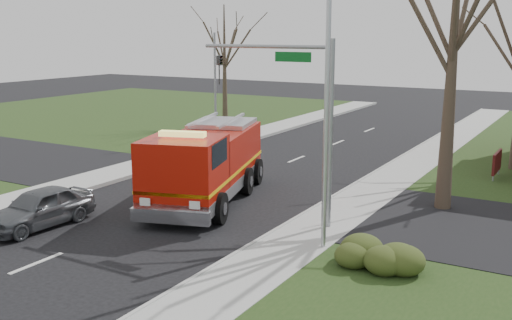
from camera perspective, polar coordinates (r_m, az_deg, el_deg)
The scene contains 12 objects.
ground at distance 23.95m, azimuth -9.10°, elevation -5.09°, with size 120.00×120.00×0.00m, color black.
sidewalk_right at distance 20.72m, azimuth 4.42°, elevation -7.49°, with size 2.40×80.00×0.15m, color #9E9D98.
sidewalk_left at distance 28.15m, azimuth -18.95°, elevation -2.85°, with size 2.40×80.00×0.15m, color #9E9D98.
health_center_sign at distance 31.01m, azimuth 21.96°, elevation -0.21°, with size 0.12×2.00×1.40m.
hedge_corner at distance 18.68m, azimuth 10.91°, elevation -8.25°, with size 2.80×2.00×0.90m, color #2F3D16.
bare_tree_near at distance 24.17m, azimuth 18.42°, elevation 12.45°, with size 6.00×6.00×12.00m.
bare_tree_left at distance 44.99m, azimuth -3.02°, elevation 10.20°, with size 4.50×4.50×9.00m.
traffic_signal_mast at distance 21.44m, azimuth 3.99°, elevation 5.90°, with size 5.29×0.18×6.80m.
streetlight_pole at distance 18.84m, azimuth 6.55°, elevation 4.53°, with size 1.48×0.16×8.40m.
utility_pole_far at distance 38.36m, azimuth -3.91°, elevation 6.79°, with size 0.14×0.14×7.00m, color gray.
fire_engine at distance 25.06m, azimuth -4.86°, elevation -0.54°, with size 5.34×8.99×3.43m.
parked_car_maroon at distance 23.32m, azimuth -19.95°, elevation -4.29°, with size 1.71×4.25×1.45m, color #4E5155.
Camera 1 is at (14.64, -17.62, 6.99)m, focal length 42.00 mm.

